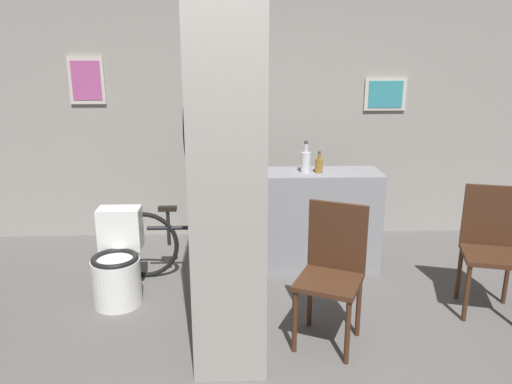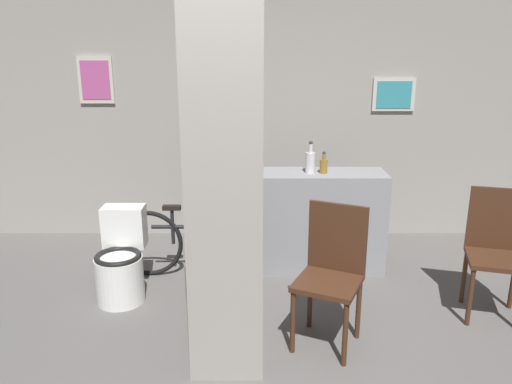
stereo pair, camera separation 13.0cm
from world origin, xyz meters
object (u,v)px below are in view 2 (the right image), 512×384
object	(u,v)px
bicycle	(197,242)
chair_by_doorway	(494,247)
chair_near_pillar	(330,269)
toilet	(119,263)
bottle_tall	(309,161)

from	to	relation	value
bicycle	chair_by_doorway	bearing A→B (deg)	-15.44
chair_near_pillar	bicycle	distance (m)	1.50
toilet	bottle_tall	distance (m)	1.86
bicycle	bottle_tall	xyz separation A→B (m)	(1.01, 0.17, 0.71)
chair_near_pillar	bicycle	bearing A→B (deg)	159.64
toilet	chair_near_pillar	distance (m)	1.78
bicycle	toilet	bearing A→B (deg)	-145.13
chair_by_doorway	bicycle	bearing A→B (deg)	179.75
bicycle	bottle_tall	distance (m)	1.25
bottle_tall	bicycle	bearing A→B (deg)	-170.61
chair_by_doorway	bicycle	xyz separation A→B (m)	(-2.37, 0.65, -0.22)
chair_by_doorway	bottle_tall	distance (m)	1.66
bicycle	bottle_tall	size ratio (longest dim) A/B	5.20
toilet	chair_near_pillar	world-z (taller)	chair_near_pillar
toilet	bottle_tall	world-z (taller)	bottle_tall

